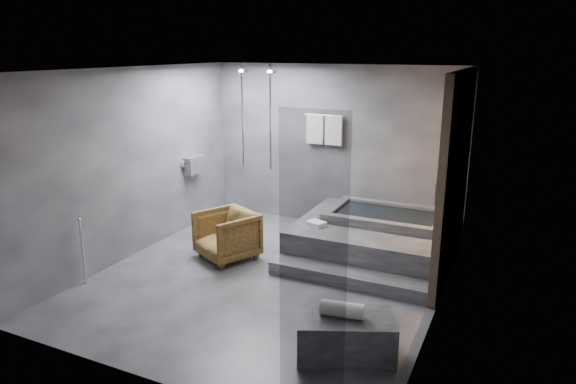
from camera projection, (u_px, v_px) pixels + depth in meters
The scene contains 7 objects.
room at pixel (303, 154), 6.67m from camera, with size 5.00×5.04×2.82m.
tub_deck at pixel (373, 238), 7.85m from camera, with size 2.20×2.00×0.50m, color #343436.
tub_step at pixel (347, 278), 6.87m from camera, with size 2.20×0.36×0.18m, color #343436.
concrete_bench at pixel (345, 336), 5.23m from camera, with size 0.98×0.54×0.44m, color #303032.
driftwood_chair at pixel (227, 235), 7.66m from camera, with size 0.77×0.79×0.72m, color #3F290F.
rolled_towel at pixel (342, 310), 5.15m from camera, with size 0.16×0.16×0.44m, color white.
deck_towel at pixel (316, 224), 7.63m from camera, with size 0.26×0.19×0.07m, color white.
Camera 1 is at (3.00, -5.77, 3.06)m, focal length 32.00 mm.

